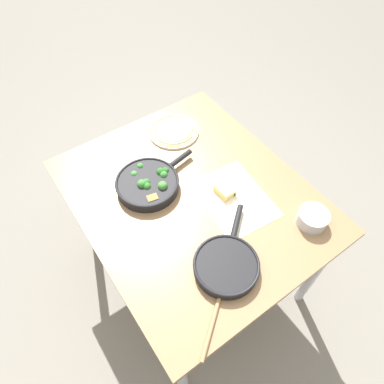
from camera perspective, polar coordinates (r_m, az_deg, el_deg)
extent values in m
plane|color=slate|center=(2.18, 0.00, -12.66)|extent=(14.00, 14.00, 0.00)
cube|color=olive|center=(1.52, 0.00, -0.79)|extent=(1.13, 0.94, 0.03)
cylinder|color=#BCBCC1|center=(1.88, 19.99, -12.17)|extent=(0.05, 0.05, 0.75)
cylinder|color=#BCBCC1|center=(2.24, 1.15, 6.83)|extent=(0.05, 0.05, 0.75)
cylinder|color=#BCBCC1|center=(1.64, -1.78, -28.25)|extent=(0.05, 0.05, 0.75)
cylinder|color=#BCBCC1|center=(2.04, -17.94, -3.16)|extent=(0.05, 0.05, 0.75)
cylinder|color=black|center=(1.53, -7.42, 1.24)|extent=(0.28, 0.28, 0.04)
torus|color=black|center=(1.51, -7.50, 1.76)|extent=(0.28, 0.28, 0.01)
cylinder|color=black|center=(1.60, -1.95, 5.60)|extent=(0.05, 0.13, 0.02)
cylinder|color=#357027|center=(1.50, -4.86, 0.39)|extent=(0.01, 0.01, 0.02)
sphere|color=#428438|center=(1.48, -4.93, 1.01)|extent=(0.04, 0.04, 0.04)
cylinder|color=#245B1C|center=(1.51, -7.42, 0.38)|extent=(0.01, 0.01, 0.02)
sphere|color=#2D6B28|center=(1.49, -7.51, 0.90)|extent=(0.04, 0.04, 0.04)
cylinder|color=#2C6823|center=(1.59, -8.54, 3.75)|extent=(0.01, 0.01, 0.02)
sphere|color=#387A33|center=(1.58, -8.63, 4.23)|extent=(0.03, 0.03, 0.03)
cylinder|color=#2C6823|center=(1.52, -8.23, 0.69)|extent=(0.01, 0.01, 0.02)
sphere|color=#387A33|center=(1.50, -8.35, 1.31)|extent=(0.04, 0.04, 0.04)
cylinder|color=#357027|center=(1.57, -9.52, 2.47)|extent=(0.01, 0.01, 0.02)
sphere|color=#428438|center=(1.55, -9.61, 2.94)|extent=(0.03, 0.03, 0.03)
cylinder|color=#2C6823|center=(1.54, -4.70, 2.32)|extent=(0.01, 0.01, 0.02)
sphere|color=#387A33|center=(1.53, -4.75, 2.85)|extent=(0.04, 0.04, 0.04)
cylinder|color=#2C6823|center=(1.51, -5.08, 0.44)|extent=(0.01, 0.01, 0.02)
sphere|color=#387A33|center=(1.49, -5.13, 0.89)|extent=(0.03, 0.03, 0.03)
cylinder|color=#245B1C|center=(1.53, -7.52, 1.10)|extent=(0.01, 0.01, 0.02)
sphere|color=#2D6B28|center=(1.51, -7.60, 1.59)|extent=(0.03, 0.03, 0.03)
cylinder|color=#205218|center=(1.56, -5.19, 2.77)|extent=(0.01, 0.01, 0.02)
sphere|color=#286023|center=(1.54, -5.25, 3.35)|extent=(0.04, 0.04, 0.04)
cylinder|color=#205218|center=(1.56, -4.39, 3.02)|extent=(0.01, 0.01, 0.02)
sphere|color=#286023|center=(1.54, -4.44, 3.52)|extent=(0.03, 0.03, 0.03)
cube|color=#9E703D|center=(1.56, -8.27, 2.72)|extent=(0.03, 0.04, 0.02)
cube|color=#9E703D|center=(1.47, -6.56, -1.29)|extent=(0.04, 0.05, 0.04)
cube|color=olive|center=(1.56, -8.65, 2.79)|extent=(0.04, 0.03, 0.03)
cube|color=#9E703D|center=(1.52, -8.09, 0.88)|extent=(0.04, 0.04, 0.02)
cube|color=#9E703D|center=(1.50, -5.63, 0.25)|extent=(0.03, 0.04, 0.03)
cylinder|color=black|center=(1.32, 5.70, -12.25)|extent=(0.25, 0.25, 0.04)
torus|color=black|center=(1.30, 5.77, -11.89)|extent=(0.25, 0.25, 0.01)
cylinder|color=black|center=(1.41, 7.48, -4.86)|extent=(0.12, 0.14, 0.02)
cylinder|color=#EAD170|center=(1.32, 5.70, -12.25)|extent=(0.20, 0.20, 0.02)
cylinder|color=#A87A4C|center=(1.26, 3.63, -20.32)|extent=(0.19, 0.24, 0.02)
ellipsoid|color=#A87A4C|center=(1.32, 5.62, -13.58)|extent=(0.07, 0.08, 0.02)
cube|color=silver|center=(1.51, 7.02, -1.07)|extent=(0.38, 0.31, 0.00)
cube|color=silver|center=(1.51, 9.67, -1.23)|extent=(0.13, 0.10, 0.01)
cylinder|color=black|center=(1.51, 5.75, 0.25)|extent=(0.08, 0.07, 0.02)
cube|color=#EACC66|center=(1.51, 5.41, 0.32)|extent=(0.09, 0.07, 0.04)
cylinder|color=white|center=(1.77, -3.07, 10.09)|extent=(0.26, 0.26, 0.01)
torus|color=gold|center=(1.77, -3.08, 10.23)|extent=(0.24, 0.24, 0.01)
cylinder|color=white|center=(1.76, -3.09, 10.37)|extent=(0.21, 0.21, 0.01)
torus|color=gold|center=(1.76, -3.10, 10.52)|extent=(0.20, 0.20, 0.01)
cylinder|color=#B7B7BC|center=(1.49, 19.46, -4.11)|extent=(0.13, 0.13, 0.06)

